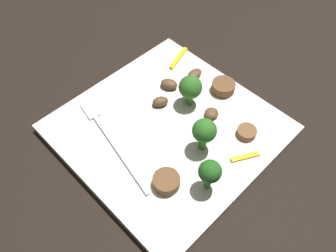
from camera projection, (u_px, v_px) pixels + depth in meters
ground_plane at (168, 132)px, 0.49m from camera, size 1.40×1.40×0.00m
plate at (168, 129)px, 0.48m from camera, size 0.27×0.27×0.01m
fork at (109, 137)px, 0.46m from camera, size 0.18×0.05×0.00m
broccoli_floret_0 at (204, 131)px, 0.43m from camera, size 0.03×0.03×0.05m
broccoli_floret_1 at (190, 88)px, 0.48m from camera, size 0.03×0.03×0.05m
broccoli_floret_2 at (210, 172)px, 0.39m from camera, size 0.03×0.03×0.05m
sausage_slice_0 at (166, 182)px, 0.42m from camera, size 0.04×0.04×0.01m
sausage_slice_1 at (247, 132)px, 0.46m from camera, size 0.04×0.04×0.01m
sausage_slice_2 at (223, 87)px, 0.51m from camera, size 0.04×0.04×0.01m
mushroom_0 at (169, 84)px, 0.52m from camera, size 0.03×0.03×0.01m
mushroom_1 at (194, 74)px, 0.53m from camera, size 0.02×0.03×0.01m
mushroom_2 at (160, 102)px, 0.49m from camera, size 0.03×0.03×0.01m
mushroom_3 at (211, 113)px, 0.48m from camera, size 0.02×0.02×0.01m
pepper_strip_0 at (245, 157)px, 0.44m from camera, size 0.03×0.04×0.00m
pepper_strip_1 at (178, 58)px, 0.56m from camera, size 0.02×0.05×0.00m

